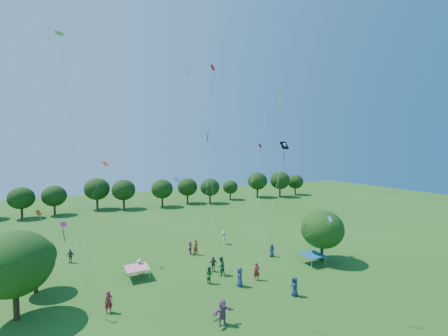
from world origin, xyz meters
TOP-DOWN VIEW (x-y plane):
  - near_tree_west at (-16.56, 15.40)m, footprint 5.36×5.36m
  - near_tree_north at (-15.82, 19.79)m, footprint 3.53×3.53m
  - near_tree_east at (12.59, 14.38)m, footprint 4.78×4.78m
  - treeline at (-1.73, 55.43)m, footprint 88.01×8.77m
  - tent_red_stripe at (-7.19, 18.88)m, footprint 2.20×2.20m
  - tent_blue at (10.93, 14.11)m, footprint 2.20×2.20m
  - crowd_person_0 at (1.10, 12.92)m, footprint 0.79×1.00m
  - crowd_person_1 at (-10.27, 13.42)m, footprint 0.70×0.51m
  - crowd_person_2 at (0.57, 15.89)m, footprint 1.05×0.78m
  - crowd_person_3 at (5.15, 24.69)m, footprint 1.01×1.27m
  - crowd_person_4 at (-13.23, 26.22)m, footprint 1.00×0.82m
  - crowd_person_5 at (-2.97, 8.11)m, footprint 1.78×0.75m
  - crowd_person_6 at (8.24, 17.99)m, footprint 0.82×0.56m
  - crowd_person_7 at (3.23, 13.35)m, footprint 0.72×0.56m
  - crowd_person_8 at (-1.19, 14.75)m, footprint 0.66×0.90m
  - crowd_person_9 at (-6.76, 19.77)m, footprint 0.69×1.11m
  - crowd_person_10 at (0.22, 17.05)m, footprint 0.96×0.49m
  - crowd_person_11 at (-0.18, 23.07)m, footprint 1.15×1.54m
  - crowd_person_12 at (4.50, 9.23)m, footprint 0.53×0.86m
  - crowd_person_13 at (0.31, 22.44)m, footprint 0.76×0.81m
  - pirate_kite at (10.54, 18.94)m, footprint 6.85×4.93m
  - red_high_kite at (1.44, 20.24)m, footprint 4.82×8.37m
  - small_kite_0 at (11.93, 27.25)m, footprint 7.56×6.90m
  - small_kite_1 at (-14.33, 16.19)m, footprint 4.26×3.32m
  - small_kite_2 at (2.33, 8.78)m, footprint 1.81×2.66m
  - small_kite_3 at (11.44, 25.79)m, footprint 7.28×5.07m
  - small_kite_4 at (-3.24, 9.63)m, footprint 1.64×1.05m
  - small_kite_5 at (-12.94, 14.42)m, footprint 2.20×1.55m
  - small_kite_6 at (11.34, 12.77)m, footprint 4.58×3.46m
  - small_kite_7 at (-1.41, 23.43)m, footprint 2.43×1.31m
  - small_kite_8 at (11.36, 25.59)m, footprint 9.12×6.52m
  - small_kite_9 at (-9.99, 24.75)m, footprint 4.43×0.80m
  - small_kite_10 at (-2.86, 14.14)m, footprint 2.23×1.11m
  - small_kite_11 at (-12.74, 16.61)m, footprint 2.30×4.28m

SIDE VIEW (x-z plane):
  - crowd_person_6 at x=8.24m, z-range 0.00..1.52m
  - crowd_person_4 at x=-13.23m, z-range 0.00..1.56m
  - crowd_person_11 at x=-0.18m, z-range 0.00..1.57m
  - crowd_person_9 at x=-6.76m, z-range 0.00..1.58m
  - crowd_person_10 at x=0.22m, z-range 0.00..1.59m
  - crowd_person_8 at x=-1.19m, z-range 0.00..1.63m
  - crowd_person_12 at x=4.50m, z-range 0.00..1.66m
  - crowd_person_1 at x=-10.27m, z-range 0.00..1.71m
  - crowd_person_7 at x=3.23m, z-range 0.00..1.72m
  - crowd_person_3 at x=5.15m, z-range 0.00..1.78m
  - crowd_person_0 at x=1.10m, z-range 0.00..1.78m
  - crowd_person_13 at x=0.31m, z-range 0.00..1.83m
  - crowd_person_5 at x=-2.97m, z-range 0.00..1.86m
  - crowd_person_2 at x=0.57m, z-range 0.00..1.90m
  - tent_red_stripe at x=-7.19m, z-range 0.49..1.59m
  - tent_blue at x=10.93m, z-range 0.49..1.59m
  - near_tree_north at x=-15.82m, z-range 0.83..5.69m
  - near_tree_east at x=12.59m, z-range 0.76..6.59m
  - treeline at x=-1.73m, z-range 0.70..7.48m
  - near_tree_west at x=-16.56m, z-range 0.94..7.66m
  - small_kite_6 at x=11.34m, z-range 2.68..6.99m
  - small_kite_3 at x=11.44m, z-range 2.72..8.75m
  - small_kite_5 at x=-12.94m, z-range 3.02..8.94m
  - small_kite_1 at x=-14.33m, z-range 3.21..9.81m
  - small_kite_7 at x=-1.41m, z-range 4.12..12.17m
  - small_kite_9 at x=-9.99m, z-range 4.67..14.73m
  - small_kite_0 at x=11.93m, z-range 4.99..17.27m
  - small_kite_4 at x=-3.24m, z-range 5.16..18.45m
  - small_kite_2 at x=2.33m, z-range 4.68..20.61m
  - pirate_kite at x=10.54m, z-range 6.72..19.08m
  - small_kite_8 at x=11.36m, z-range 4.11..23.74m
  - small_kite_10 at x=-2.86m, z-range 4.97..23.14m
  - small_kite_11 at x=-12.74m, z-range 6.53..27.63m
  - red_high_kite at x=1.44m, z-range 7.45..28.67m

